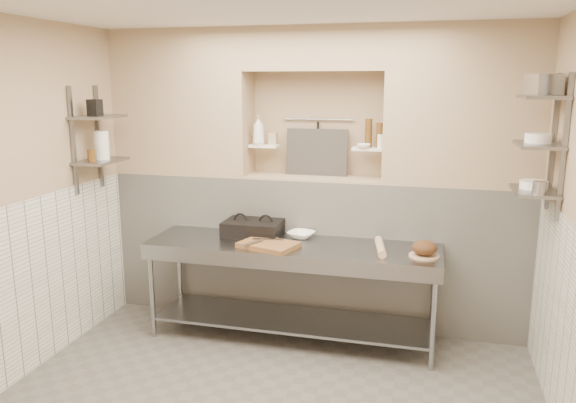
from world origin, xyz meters
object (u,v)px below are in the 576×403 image
(cutting_board, at_px, (269,245))
(mixing_bowl, at_px, (301,235))
(prep_table, at_px, (291,272))
(panini_press, at_px, (253,228))
(jug_left, at_px, (102,145))
(rolling_pin, at_px, (380,247))
(bread_loaf, at_px, (424,248))
(bowl_alcove, at_px, (363,146))
(bottle_soap, at_px, (258,130))

(cutting_board, distance_m, mixing_bowl, 0.42)
(prep_table, relative_size, mixing_bowl, 10.88)
(prep_table, relative_size, cutting_board, 5.45)
(panini_press, bearing_deg, jug_left, -167.23)
(mixing_bowl, distance_m, rolling_pin, 0.78)
(prep_table, height_order, rolling_pin, rolling_pin)
(panini_press, relative_size, rolling_pin, 1.15)
(rolling_pin, distance_m, bread_loaf, 0.37)
(cutting_board, distance_m, bread_loaf, 1.32)
(prep_table, bearing_deg, bread_loaf, -3.26)
(bowl_alcove, bearing_deg, prep_table, -137.15)
(rolling_pin, xyz_separation_m, bowl_alcove, (-0.23, 0.51, 0.80))
(mixing_bowl, xyz_separation_m, jug_left, (-1.79, -0.34, 0.81))
(rolling_pin, distance_m, bottle_soap, 1.63)
(rolling_pin, xyz_separation_m, jug_left, (-2.54, -0.11, 0.81))
(bottle_soap, bearing_deg, cutting_board, -66.40)
(jug_left, bearing_deg, bottle_soap, 25.85)
(mixing_bowl, height_order, rolling_pin, rolling_pin)
(panini_press, bearing_deg, prep_table, -24.67)
(mixing_bowl, distance_m, bowl_alcove, 0.99)
(panini_press, relative_size, bread_loaf, 2.57)
(bowl_alcove, xyz_separation_m, jug_left, (-2.31, -0.62, 0.01))
(prep_table, height_order, bowl_alcove, bowl_alcove)
(panini_press, xyz_separation_m, bowl_alcove, (0.97, 0.32, 0.76))
(jug_left, bearing_deg, mixing_bowl, 10.69)
(panini_press, distance_m, rolling_pin, 1.21)
(bread_loaf, height_order, jug_left, jug_left)
(cutting_board, height_order, bowl_alcove, bowl_alcove)
(mixing_bowl, distance_m, bread_loaf, 1.15)
(bowl_alcove, height_order, jug_left, jug_left)
(cutting_board, xyz_separation_m, bread_loaf, (1.31, 0.07, 0.05))
(mixing_bowl, height_order, bread_loaf, bread_loaf)
(cutting_board, bearing_deg, bread_loaf, 2.94)
(bread_loaf, bearing_deg, rolling_pin, 169.44)
(mixing_bowl, relative_size, bottle_soap, 0.85)
(rolling_pin, bearing_deg, prep_table, -179.79)
(cutting_board, bearing_deg, bowl_alcove, 41.65)
(cutting_board, relative_size, mixing_bowl, 2.00)
(mixing_bowl, bearing_deg, cutting_board, -119.56)
(mixing_bowl, xyz_separation_m, rolling_pin, (0.74, -0.23, 0.01))
(panini_press, bearing_deg, bowl_alcove, 18.31)
(prep_table, height_order, bread_loaf, bread_loaf)
(panini_press, relative_size, bowl_alcove, 4.16)
(prep_table, height_order, bottle_soap, bottle_soap)
(bowl_alcove, bearing_deg, jug_left, -165.03)
(bread_loaf, bearing_deg, bowl_alcove, 135.81)
(bottle_soap, xyz_separation_m, jug_left, (-1.30, -0.63, -0.11))
(jug_left, bearing_deg, panini_press, 12.61)
(prep_table, xyz_separation_m, bowl_alcove, (0.55, 0.51, 1.09))
(rolling_pin, xyz_separation_m, bread_loaf, (0.36, -0.07, 0.04))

